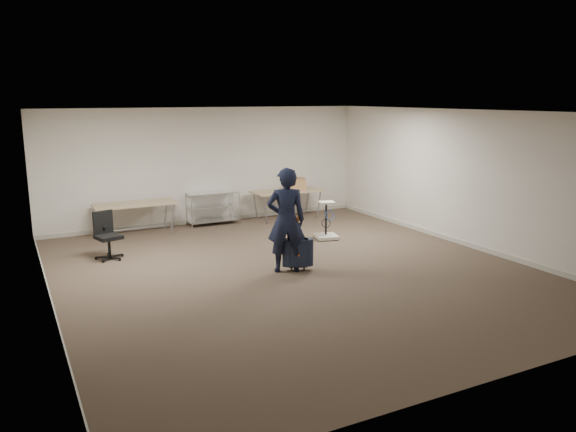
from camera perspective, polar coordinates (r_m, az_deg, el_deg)
ground at (r=10.06m, az=0.53°, el=-5.60°), size 9.00×9.00×0.00m
room_shell at (r=11.24m, az=-2.75°, el=-3.45°), size 8.00×9.00×9.00m
folding_table_left at (r=12.92m, az=-15.26°, el=1.04°), size 1.80×0.75×0.73m
folding_table_right at (r=14.17m, az=-0.07°, el=2.41°), size 1.80×0.75×0.73m
wire_shelf at (r=13.70m, az=-7.64°, el=0.96°), size 1.22×0.47×0.80m
person at (r=9.81m, az=-0.19°, el=-0.43°), size 0.79×0.65×1.86m
suitcase at (r=9.99m, az=1.01°, el=-3.74°), size 0.41×0.32×0.98m
office_chair at (r=11.28m, az=-17.80°, el=-2.78°), size 0.55×0.55×0.91m
equipment_cart at (r=12.25m, az=3.94°, el=-1.34°), size 0.54×0.54×0.83m
cardboard_box at (r=14.27m, az=0.94°, el=3.30°), size 0.46×0.39×0.30m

